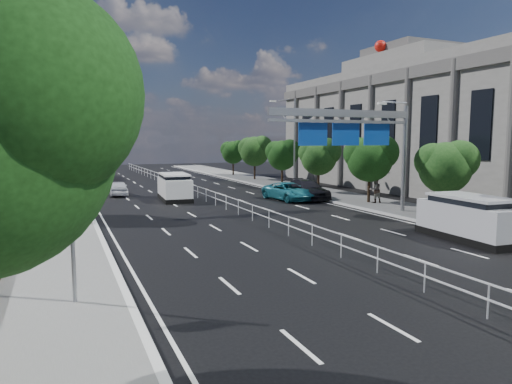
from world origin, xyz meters
TOP-DOWN VIEW (x-y plane):
  - ground at (0.00, 0.00)m, footprint 160.00×160.00m
  - sidewalk_near at (-11.50, 0.00)m, footprint 5.00×140.00m
  - kerb_near at (-9.00, 0.00)m, footprint 0.25×140.00m
  - median_fence at (0.00, 22.50)m, footprint 0.05×85.00m
  - toilet_sign at (-10.95, 0.00)m, footprint 1.62×0.18m
  - overhead_gantry at (6.74, 10.05)m, footprint 10.24×0.38m
  - streetlight_far at (10.50, 26.00)m, footprint 2.78×2.40m
  - civic_hall at (23.72, 22.00)m, footprint 14.40×36.00m
  - near_tree_back at (-11.94, 17.97)m, footprint 4.84×4.51m
  - far_tree_c at (11.24, 6.98)m, footprint 3.52×3.28m
  - far_tree_d at (11.25, 14.48)m, footprint 3.85×3.59m
  - far_tree_e at (11.25, 21.98)m, footprint 3.63×3.38m
  - far_tree_f at (11.24, 29.48)m, footprint 3.52×3.28m
  - far_tree_g at (11.25, 36.98)m, footprint 3.96×3.69m
  - far_tree_h at (11.24, 44.48)m, footprint 3.41×3.18m
  - white_minivan at (-2.11, 22.71)m, footprint 2.57×5.23m
  - red_bus at (-7.50, 48.51)m, footprint 2.67×9.90m
  - near_car_silver at (-6.01, 27.73)m, footprint 1.80×3.99m
  - near_car_dark at (-5.47, 50.39)m, footprint 1.76×4.20m
  - silver_minivan at (7.82, 2.00)m, footprint 2.61×5.47m
  - parked_car_teal at (6.50, 18.93)m, footprint 3.00×5.47m
  - parked_car_dark at (8.30, 19.07)m, footprint 2.40×5.57m
  - pedestrian_a at (10.80, 7.17)m, footprint 0.61×0.42m
  - pedestrian_b at (11.45, 14.03)m, footprint 1.03×0.84m

SIDE VIEW (x-z plane):
  - ground at x=0.00m, z-range 0.00..0.00m
  - sidewalk_near at x=-11.50m, z-range 0.00..0.14m
  - kerb_near at x=-9.00m, z-range -0.01..0.15m
  - median_fence at x=0.00m, z-range 0.01..1.04m
  - near_car_silver at x=-6.01m, z-range 0.00..1.33m
  - near_car_dark at x=-5.47m, z-range 0.00..1.35m
  - parked_car_teal at x=6.50m, z-range 0.00..1.45m
  - parked_car_dark at x=8.30m, z-range 0.00..1.60m
  - pedestrian_a at x=10.80m, z-range 0.14..1.73m
  - white_minivan at x=-2.11m, z-range -0.02..2.19m
  - silver_minivan at x=7.82m, z-range -0.02..2.20m
  - pedestrian_b at x=11.45m, z-range 0.14..2.12m
  - red_bus at x=-7.50m, z-range 0.06..3.00m
  - toilet_sign at x=-10.95m, z-range 0.77..5.11m
  - far_tree_h at x=11.24m, z-range 0.97..5.88m
  - far_tree_c at x=11.24m, z-range 0.95..5.90m
  - far_tree_f at x=11.24m, z-range 0.98..6.00m
  - far_tree_e at x=11.25m, z-range 0.99..6.12m
  - far_tree_d at x=11.25m, z-range 1.02..6.36m
  - far_tree_g at x=11.25m, z-range 1.03..6.48m
  - near_tree_back at x=-11.94m, z-range 1.27..7.96m
  - streetlight_far at x=10.50m, z-range 0.71..9.71m
  - overhead_gantry at x=6.74m, z-range 1.88..9.33m
  - civic_hall at x=23.72m, z-range -0.91..13.44m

